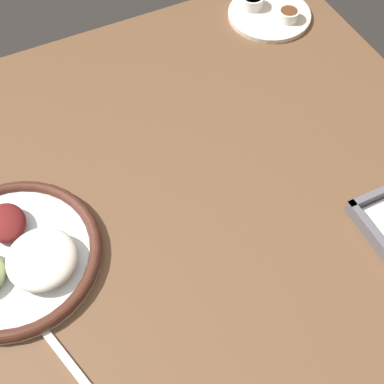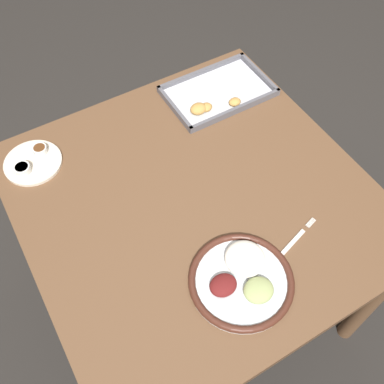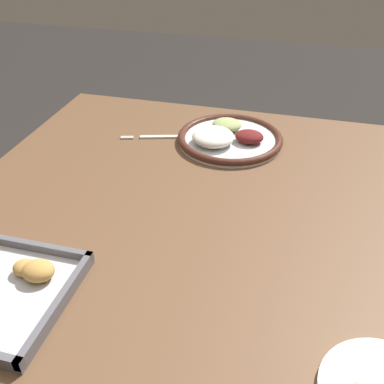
% 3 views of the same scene
% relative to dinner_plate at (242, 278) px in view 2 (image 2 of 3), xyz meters
% --- Properties ---
extents(ground_plane, '(8.00, 8.00, 0.00)m').
position_rel_dinner_plate_xyz_m(ground_plane, '(0.03, 0.30, -0.77)').
color(ground_plane, '#282623').
extents(dining_table, '(1.01, 1.02, 0.76)m').
position_rel_dinner_plate_xyz_m(dining_table, '(0.03, 0.30, -0.13)').
color(dining_table, brown).
rests_on(dining_table, ground_plane).
extents(dinner_plate, '(0.28, 0.28, 0.05)m').
position_rel_dinner_plate_xyz_m(dinner_plate, '(0.00, 0.00, 0.00)').
color(dinner_plate, silver).
rests_on(dinner_plate, dining_table).
extents(fork, '(0.20, 0.07, 0.00)m').
position_rel_dinner_plate_xyz_m(fork, '(0.18, 0.02, -0.01)').
color(fork, silver).
rests_on(fork, dining_table).
extents(saucer_plate, '(0.18, 0.18, 0.03)m').
position_rel_dinner_plate_xyz_m(saucer_plate, '(-0.34, 0.66, -0.00)').
color(saucer_plate, beige).
rests_on(saucer_plate, dining_table).
extents(baking_tray, '(0.37, 0.24, 0.04)m').
position_rel_dinner_plate_xyz_m(baking_tray, '(0.32, 0.63, -0.00)').
color(baking_tray, '#595960').
rests_on(baking_tray, dining_table).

